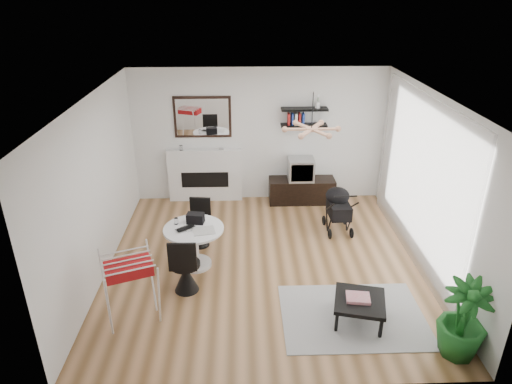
{
  "coord_description": "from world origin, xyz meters",
  "views": [
    {
      "loc": [
        -0.35,
        -6.22,
        4.14
      ],
      "look_at": [
        -0.12,
        0.4,
        1.08
      ],
      "focal_mm": 32.0,
      "sensor_mm": 36.0,
      "label": 1
    }
  ],
  "objects_px": {
    "dining_table": "(194,241)",
    "drying_rack": "(131,290)",
    "crt_tv": "(301,169)",
    "coffee_table": "(360,302)",
    "tv_console": "(302,190)",
    "fireplace": "(205,169)",
    "potted_plant": "(463,319)",
    "stroller": "(338,211)"
  },
  "relations": [
    {
      "from": "coffee_table",
      "to": "crt_tv",
      "type": "bearing_deg",
      "value": 95.37
    },
    {
      "from": "drying_rack",
      "to": "potted_plant",
      "type": "relative_size",
      "value": 0.96
    },
    {
      "from": "tv_console",
      "to": "fireplace",
      "type": "bearing_deg",
      "value": 175.19
    },
    {
      "from": "tv_console",
      "to": "stroller",
      "type": "bearing_deg",
      "value": -66.87
    },
    {
      "from": "drying_rack",
      "to": "stroller",
      "type": "height_order",
      "value": "drying_rack"
    },
    {
      "from": "crt_tv",
      "to": "coffee_table",
      "type": "height_order",
      "value": "crt_tv"
    },
    {
      "from": "tv_console",
      "to": "crt_tv",
      "type": "relative_size",
      "value": 2.61
    },
    {
      "from": "tv_console",
      "to": "coffee_table",
      "type": "relative_size",
      "value": 1.69
    },
    {
      "from": "fireplace",
      "to": "drying_rack",
      "type": "height_order",
      "value": "fireplace"
    },
    {
      "from": "crt_tv",
      "to": "drying_rack",
      "type": "xyz_separation_m",
      "value": [
        -2.64,
        -3.6,
        -0.2
      ]
    },
    {
      "from": "dining_table",
      "to": "fireplace",
      "type": "bearing_deg",
      "value": 89.84
    },
    {
      "from": "crt_tv",
      "to": "drying_rack",
      "type": "bearing_deg",
      "value": -126.25
    },
    {
      "from": "stroller",
      "to": "coffee_table",
      "type": "bearing_deg",
      "value": -96.78
    },
    {
      "from": "dining_table",
      "to": "crt_tv",
      "type": "bearing_deg",
      "value": 49.53
    },
    {
      "from": "potted_plant",
      "to": "dining_table",
      "type": "bearing_deg",
      "value": 148.99
    },
    {
      "from": "fireplace",
      "to": "tv_console",
      "type": "height_order",
      "value": "fireplace"
    },
    {
      "from": "crt_tv",
      "to": "potted_plant",
      "type": "xyz_separation_m",
      "value": [
        1.41,
        -4.3,
        -0.2
      ]
    },
    {
      "from": "stroller",
      "to": "coffee_table",
      "type": "distance_m",
      "value": 2.5
    },
    {
      "from": "dining_table",
      "to": "drying_rack",
      "type": "bearing_deg",
      "value": -117.74
    },
    {
      "from": "tv_console",
      "to": "dining_table",
      "type": "bearing_deg",
      "value": -130.94
    },
    {
      "from": "drying_rack",
      "to": "coffee_table",
      "type": "distance_m",
      "value": 2.99
    },
    {
      "from": "coffee_table",
      "to": "potted_plant",
      "type": "height_order",
      "value": "potted_plant"
    },
    {
      "from": "fireplace",
      "to": "crt_tv",
      "type": "relative_size",
      "value": 4.23
    },
    {
      "from": "drying_rack",
      "to": "coffee_table",
      "type": "relative_size",
      "value": 1.26
    },
    {
      "from": "fireplace",
      "to": "stroller",
      "type": "distance_m",
      "value": 2.85
    },
    {
      "from": "crt_tv",
      "to": "potted_plant",
      "type": "bearing_deg",
      "value": -71.84
    },
    {
      "from": "crt_tv",
      "to": "coffee_table",
      "type": "relative_size",
      "value": 0.65
    },
    {
      "from": "crt_tv",
      "to": "stroller",
      "type": "height_order",
      "value": "crt_tv"
    },
    {
      "from": "drying_rack",
      "to": "potted_plant",
      "type": "height_order",
      "value": "potted_plant"
    },
    {
      "from": "fireplace",
      "to": "drying_rack",
      "type": "relative_size",
      "value": 2.18
    },
    {
      "from": "stroller",
      "to": "potted_plant",
      "type": "relative_size",
      "value": 0.85
    },
    {
      "from": "tv_console",
      "to": "dining_table",
      "type": "height_order",
      "value": "dining_table"
    },
    {
      "from": "coffee_table",
      "to": "stroller",
      "type": "bearing_deg",
      "value": 85.44
    },
    {
      "from": "stroller",
      "to": "potted_plant",
      "type": "xyz_separation_m",
      "value": [
        0.87,
        -3.11,
        0.14
      ]
    },
    {
      "from": "fireplace",
      "to": "drying_rack",
      "type": "xyz_separation_m",
      "value": [
        -0.7,
        -3.77,
        -0.16
      ]
    },
    {
      "from": "potted_plant",
      "to": "fireplace",
      "type": "bearing_deg",
      "value": 126.86
    },
    {
      "from": "stroller",
      "to": "dining_table",
      "type": "bearing_deg",
      "value": -158.49
    },
    {
      "from": "dining_table",
      "to": "drying_rack",
      "type": "xyz_separation_m",
      "value": [
        -0.69,
        -1.32,
        0.07
      ]
    },
    {
      "from": "crt_tv",
      "to": "dining_table",
      "type": "relative_size",
      "value": 0.54
    },
    {
      "from": "tv_console",
      "to": "crt_tv",
      "type": "bearing_deg",
      "value": -174.7
    },
    {
      "from": "dining_table",
      "to": "potted_plant",
      "type": "relative_size",
      "value": 0.9
    },
    {
      "from": "fireplace",
      "to": "stroller",
      "type": "xyz_separation_m",
      "value": [
        2.48,
        -1.36,
        -0.31
      ]
    }
  ]
}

